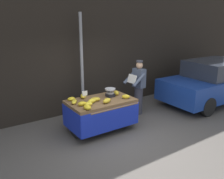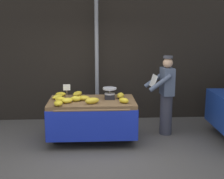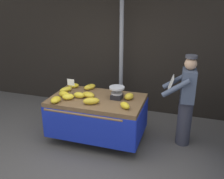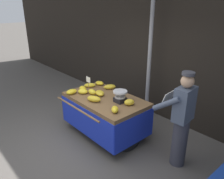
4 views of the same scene
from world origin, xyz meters
TOP-DOWN VIEW (x-y plane):
  - ground_plane at (0.00, 0.00)m, footprint 60.00×60.00m
  - back_wall at (0.00, 2.65)m, footprint 16.00×0.24m
  - street_pole at (0.00, 2.19)m, footprint 0.09×0.09m
  - banana_cart at (-0.11, 0.95)m, footprint 1.75×1.25m
  - weighing_scale at (0.25, 1.04)m, footprint 0.28×0.28m
  - price_sign at (-0.61, 0.89)m, footprint 0.14×0.01m
  - banana_bunch_0 at (0.50, 0.67)m, footprint 0.24×0.24m
  - banana_bunch_1 at (-0.59, 0.73)m, footprint 0.27×0.25m
  - banana_bunch_2 at (-0.10, 0.66)m, footprint 0.32×0.26m
  - banana_bunch_3 at (-0.28, 0.95)m, footprint 0.30×0.24m
  - banana_bunch_4 at (-0.78, 1.34)m, footprint 0.25×0.21m
  - banana_bunch_5 at (-0.74, 0.54)m, footprint 0.17×0.24m
  - banana_bunch_6 at (-0.82, 1.08)m, footprint 0.26×0.30m
  - banana_bunch_7 at (-0.43, 0.86)m, footprint 0.22×0.13m
  - banana_bunch_8 at (-0.42, 1.35)m, footprint 0.26×0.32m
  - banana_bunch_9 at (-0.73, 0.82)m, footprint 0.24×0.18m
  - banana_bunch_10 at (0.47, 1.07)m, footprint 0.21×0.24m
  - vendor_person at (1.47, 1.29)m, footprint 0.60×0.55m

SIDE VIEW (x-z plane):
  - ground_plane at x=0.00m, z-range 0.00..0.00m
  - banana_cart at x=-0.11m, z-range 0.20..1.07m
  - vendor_person at x=1.47m, z-range 0.02..1.73m
  - banana_bunch_4 at x=-0.78m, z-range 0.86..0.96m
  - banana_bunch_6 at x=-0.82m, z-range 0.86..0.96m
  - banana_bunch_3 at x=-0.28m, z-range 0.86..0.96m
  - banana_bunch_8 at x=-0.42m, z-range 0.86..0.97m
  - banana_bunch_5 at x=-0.74m, z-range 0.86..0.97m
  - banana_bunch_1 at x=-0.59m, z-range 0.86..0.97m
  - banana_bunch_0 at x=0.50m, z-range 0.86..0.97m
  - banana_bunch_9 at x=-0.73m, z-range 0.86..0.97m
  - banana_bunch_7 at x=-0.43m, z-range 0.86..0.98m
  - banana_bunch_2 at x=-0.10m, z-range 0.86..0.98m
  - banana_bunch_10 at x=0.47m, z-range 0.86..0.98m
  - weighing_scale at x=0.25m, z-range 0.86..1.10m
  - price_sign at x=-0.61m, z-range 0.94..1.28m
  - street_pole at x=0.00m, z-range 0.00..3.11m
  - back_wall at x=0.00m, z-range 0.00..4.07m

